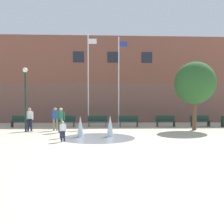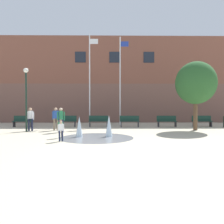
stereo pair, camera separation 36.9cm
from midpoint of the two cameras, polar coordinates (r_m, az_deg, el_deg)
The scene contains 18 objects.
ground_plane at distance 7.54m, azimuth 5.06°, elevation -11.48°, with size 100.00×100.00×0.00m, color #BCB299.
library_building at distance 25.59m, azimuth 0.95°, elevation 7.73°, with size 36.00×6.05×8.90m.
splash_fountain at distance 12.05m, azimuth -3.56°, elevation -4.48°, with size 3.97×3.97×1.19m.
park_bench_far_left at distance 19.21m, azimuth -21.71°, elevation -2.20°, with size 1.60×0.44×0.91m.
park_bench_under_left_flagpole at distance 18.32m, azimuth -11.21°, elevation -2.29°, with size 1.60×0.44×0.91m.
park_bench_center at distance 18.04m, azimuth -2.97°, elevation -2.33°, with size 1.60×0.44×0.91m.
park_bench_under_right_flagpole at distance 17.92m, azimuth 5.20°, elevation -2.36°, with size 1.60×0.44×0.91m.
park_bench_near_trashcan at distance 18.46m, azimuth 14.67°, elevation -2.29°, with size 1.60×0.44×0.91m.
park_bench_far_right at distance 19.55m, azimuth 22.95°, elevation -2.15°, with size 1.60×0.44×0.91m.
child_running at distance 10.74m, azimuth -12.24°, elevation -4.47°, with size 0.31×0.16×0.99m.
teen_by_trashcan at distance 15.79m, azimuth -19.92°, elevation -1.32°, with size 0.50×0.36×1.59m.
adult_in_red at distance 15.68m, azimuth -13.81°, elevation -1.29°, with size 0.50×0.34×1.59m.
child_in_fountain at distance 11.91m, azimuth -12.44°, elevation -3.88°, with size 0.31×0.21×0.99m.
adult_near_bench at distance 14.43m, azimuth -12.48°, elevation -1.53°, with size 0.50×0.39×1.59m.
flagpole_left at distance 19.79m, azimuth -5.24°, elevation 9.06°, with size 0.80×0.10×8.08m.
flagpole_right at distance 19.75m, azimuth 2.75°, elevation 8.76°, with size 0.80×0.10×7.86m.
lamp_post_left_lane at distance 15.59m, azimuth -20.90°, elevation 5.26°, with size 0.32×0.32×4.23m.
street_tree_near_building at distance 16.57m, azimuth 21.64°, elevation 7.04°, with size 2.80×2.80×4.82m.
Camera 2 is at (-0.56, -7.32, 1.70)m, focal length 35.00 mm.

